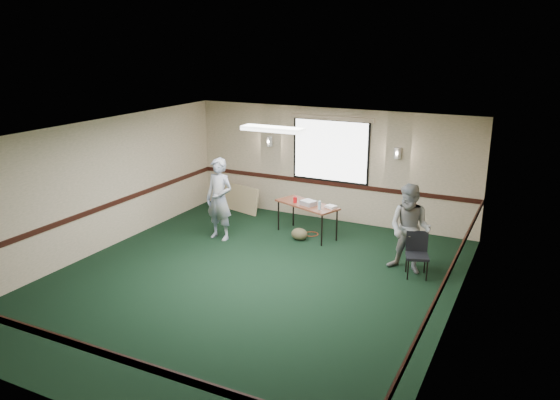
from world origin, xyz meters
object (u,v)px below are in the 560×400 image
at_px(person_left, 219,199).
at_px(conference_chair, 417,251).
at_px(folding_table, 307,206).
at_px(projector, 308,203).
at_px(person_right, 410,229).

bearing_deg(person_left, conference_chair, 4.72).
height_order(folding_table, projector, projector).
bearing_deg(projector, person_left, -129.16).
height_order(projector, person_right, person_right).
bearing_deg(folding_table, person_right, 0.15).
xyz_separation_m(projector, person_left, (-1.69, -0.95, 0.11)).
bearing_deg(projector, folding_table, 152.98).
relative_size(projector, person_left, 0.17).
bearing_deg(projector, conference_chair, 1.22).
distance_m(projector, person_left, 1.94).
bearing_deg(person_left, person_right, 5.96).
relative_size(folding_table, person_right, 0.94).
distance_m(folding_table, projector, 0.14).
xyz_separation_m(folding_table, person_left, (-1.63, -1.02, 0.22)).
relative_size(conference_chair, person_right, 0.49).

